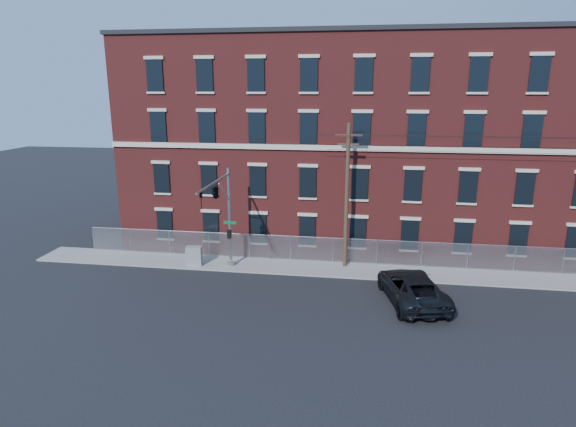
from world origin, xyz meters
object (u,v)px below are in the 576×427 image
(utility_pole_near, at_px, (347,194))
(utility_cabinet, at_px, (194,256))
(traffic_signal_mast, at_px, (219,200))
(pickup_truck, at_px, (412,288))

(utility_pole_near, bearing_deg, utility_cabinet, -172.48)
(utility_pole_near, bearing_deg, traffic_signal_mast, -156.86)
(utility_pole_near, bearing_deg, pickup_truck, -51.03)
(traffic_signal_mast, distance_m, utility_pole_near, 8.70)
(utility_pole_near, relative_size, utility_cabinet, 7.35)
(traffic_signal_mast, relative_size, pickup_truck, 1.09)
(utility_pole_near, distance_m, utility_cabinet, 11.62)
(traffic_signal_mast, bearing_deg, utility_pole_near, 23.14)
(pickup_truck, bearing_deg, traffic_signal_mast, -20.41)
(utility_cabinet, bearing_deg, pickup_truck, -18.52)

